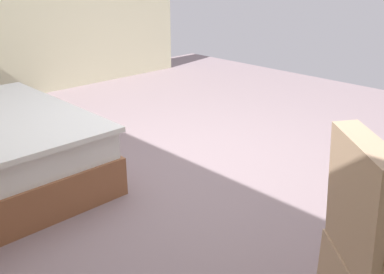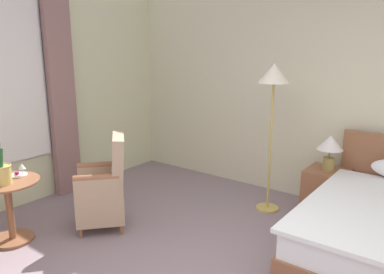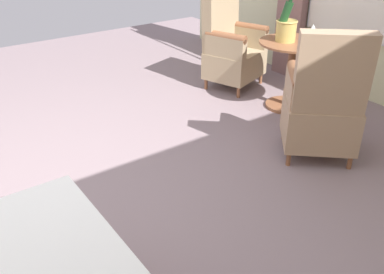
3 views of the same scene
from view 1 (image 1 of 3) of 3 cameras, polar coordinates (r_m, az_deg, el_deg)
name	(u,v)px [view 1 (image 1 of 3)]	position (r m, az deg, el deg)	size (l,w,h in m)	color
ground_plane	(182,173)	(3.81, -1.29, -4.85)	(8.12, 8.12, 0.00)	gray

